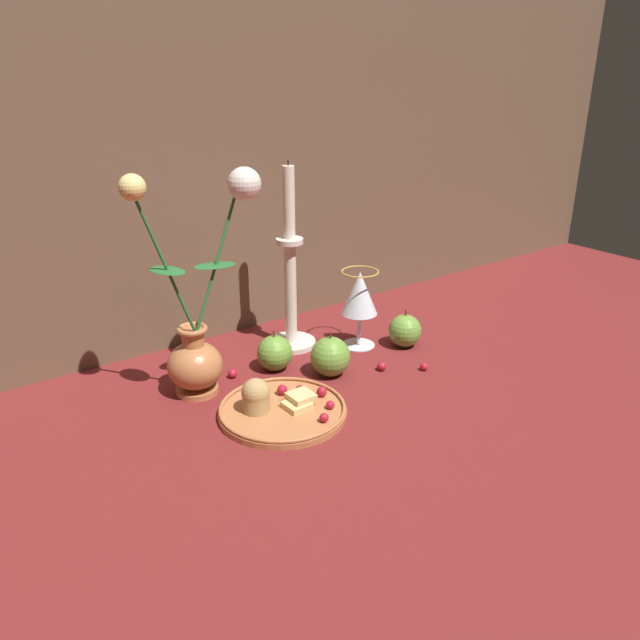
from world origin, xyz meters
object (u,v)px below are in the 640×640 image
object	(u,v)px
vase	(199,329)
apple_beside_vase	(275,353)
wine_glass	(360,296)
apple_at_table_edge	(405,331)
plate_with_pastries	(279,407)
apple_near_glass	(330,357)
candlestick	(290,285)

from	to	relation	value
vase	apple_beside_vase	distance (m)	0.17
apple_beside_vase	wine_glass	bearing A→B (deg)	-2.66
wine_glass	apple_beside_vase	size ratio (longest dim) A/B	2.02
apple_at_table_edge	plate_with_pastries	bearing A→B (deg)	-167.57
apple_beside_vase	apple_at_table_edge	xyz separation A→B (m)	(0.27, -0.07, -0.00)
plate_with_pastries	wine_glass	bearing A→B (deg)	25.86
plate_with_pastries	vase	bearing A→B (deg)	114.33
apple_near_glass	apple_at_table_edge	bearing A→B (deg)	3.83
wine_glass	apple_beside_vase	bearing A→B (deg)	177.34
candlestick	apple_at_table_edge	world-z (taller)	candlestick
vase	apple_near_glass	world-z (taller)	vase
wine_glass	candlestick	xyz separation A→B (m)	(-0.11, 0.08, 0.02)
candlestick	apple_beside_vase	world-z (taller)	candlestick
candlestick	apple_near_glass	world-z (taller)	candlestick
plate_with_pastries	apple_near_glass	size ratio (longest dim) A/B	2.46
vase	apple_at_table_edge	size ratio (longest dim) A/B	4.91
plate_with_pastries	apple_at_table_edge	size ratio (longest dim) A/B	2.67
vase	apple_at_table_edge	distance (m)	0.43
apple_at_table_edge	wine_glass	bearing A→B (deg)	142.52
wine_glass	apple_beside_vase	distance (m)	0.21
apple_at_table_edge	apple_near_glass	bearing A→B (deg)	-176.17
wine_glass	apple_beside_vase	xyz separation A→B (m)	(-0.19, 0.01, -0.07)
vase	wine_glass	distance (m)	0.34
wine_glass	apple_at_table_edge	bearing A→B (deg)	-37.48
plate_with_pastries	wine_glass	size ratio (longest dim) A/B	1.32
wine_glass	apple_near_glass	bearing A→B (deg)	-150.56
vase	plate_with_pastries	size ratio (longest dim) A/B	1.83
vase	candlestick	distance (m)	0.24
wine_glass	apple_at_table_edge	size ratio (longest dim) A/B	2.02
wine_glass	apple_near_glass	size ratio (longest dim) A/B	1.86
apple_beside_vase	candlestick	bearing A→B (deg)	40.36
plate_with_pastries	candlestick	world-z (taller)	candlestick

